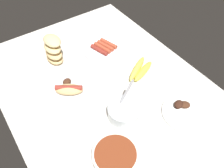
# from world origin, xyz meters

# --- Properties ---
(ground_plane) EXTENTS (1.20, 0.90, 0.03)m
(ground_plane) POSITION_xyz_m (0.00, 0.00, -0.01)
(ground_plane) COLOR silver
(bread_stack) EXTENTS (0.12, 0.09, 0.14)m
(bread_stack) POSITION_xyz_m (0.29, 0.11, 0.07)
(bread_stack) COLOR #DBB77A
(bread_stack) RESTS_ON ground_plane
(bowl_coleslaw) EXTENTS (0.14, 0.14, 0.16)m
(bowl_coleslaw) POSITION_xyz_m (-0.20, 0.02, 0.03)
(bowl_coleslaw) COLOR silver
(bowl_coleslaw) RESTS_ON ground_plane
(plate_sausages) EXTENTS (0.24, 0.24, 0.03)m
(plate_sausages) POSITION_xyz_m (0.22, -0.15, 0.01)
(plate_sausages) COLOR white
(plate_sausages) RESTS_ON ground_plane
(plate_grilled_meat) EXTENTS (0.21, 0.21, 0.04)m
(plate_grilled_meat) POSITION_xyz_m (-0.33, -0.21, 0.01)
(plate_grilled_meat) COLOR white
(plate_grilled_meat) RESTS_ON ground_plane
(banana_bunch) EXTENTS (0.14, 0.19, 0.04)m
(banana_bunch) POSITION_xyz_m (-0.03, -0.20, 0.02)
(banana_bunch) COLOR gold
(banana_bunch) RESTS_ON ground_plane
(plate_hotdog_assembled) EXTENTS (0.25, 0.25, 0.06)m
(plate_hotdog_assembled) POSITION_xyz_m (0.04, 0.16, 0.02)
(plate_hotdog_assembled) COLOR white
(plate_hotdog_assembled) RESTS_ON ground_plane
(bowl_chili) EXTENTS (0.17, 0.17, 0.05)m
(bowl_chili) POSITION_xyz_m (-0.34, 0.17, 0.03)
(bowl_chili) COLOR white
(bowl_chili) RESTS_ON ground_plane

